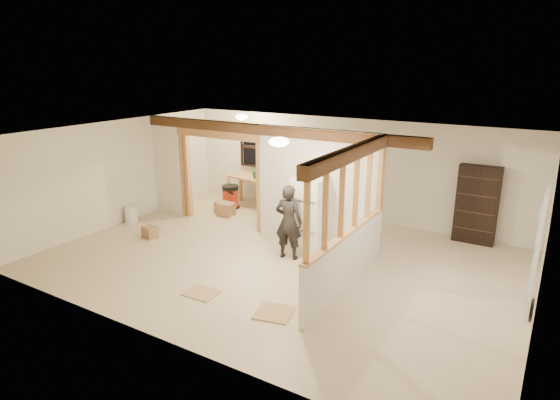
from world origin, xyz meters
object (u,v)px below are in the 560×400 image
Objects in this scene: work_table at (253,192)px; woman at (289,222)px; refrigerator at (310,214)px; shop_vac at (230,197)px; bookshelf at (477,205)px.

woman is at bearing -35.41° from work_table.
refrigerator is 1.17× the size of work_table.
shop_vac is at bearing -125.03° from work_table.
refrigerator is 1.02× the size of woman.
woman is at bearing -103.02° from refrigerator.
woman is at bearing -34.68° from shop_vac.
refrigerator is at bearing -24.66° from shop_vac.
refrigerator is 2.43× the size of shop_vac.
refrigerator is at bearing -25.79° from work_table.
refrigerator is 3.51m from shop_vac.
shop_vac is 0.37× the size of bookshelf.
shop_vac is (-3.02, 2.09, -0.44)m from woman.
work_table is at bearing -52.35° from woman.
woman reaches higher than shop_vac.
bookshelf is (2.89, 2.21, 0.08)m from refrigerator.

